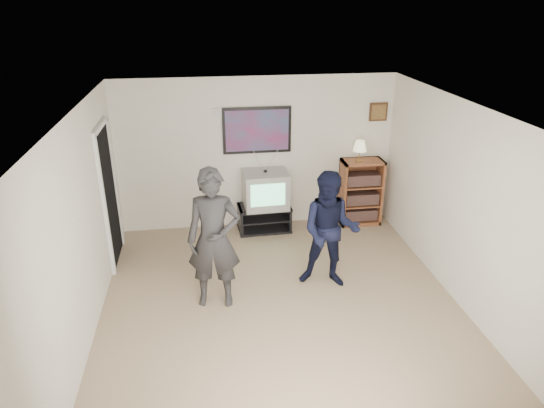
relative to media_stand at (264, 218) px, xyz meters
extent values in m
cube|color=#91725C|center=(-0.07, -2.23, -0.22)|extent=(4.50, 5.00, 0.01)
cube|color=white|center=(-0.07, -2.23, 2.28)|extent=(4.50, 5.00, 0.01)
cube|color=silver|center=(-0.07, 0.27, 1.03)|extent=(4.50, 0.01, 2.50)
cube|color=silver|center=(-2.32, -2.23, 1.03)|extent=(0.01, 5.00, 2.50)
cube|color=silver|center=(2.18, -2.23, 1.03)|extent=(0.01, 5.00, 2.50)
cube|color=black|center=(0.00, 0.00, 0.20)|extent=(0.88, 0.51, 0.04)
cube|color=black|center=(0.00, 0.00, -0.20)|extent=(0.88, 0.51, 0.04)
cube|color=black|center=(-0.40, 0.00, 0.00)|extent=(0.06, 0.46, 0.43)
cube|color=black|center=(0.40, 0.00, 0.00)|extent=(0.06, 0.46, 0.43)
imported|color=#262628|center=(-0.88, -1.97, 0.69)|extent=(0.71, 0.51, 1.81)
imported|color=black|center=(0.64, -1.76, 0.59)|extent=(0.93, 0.82, 1.61)
cube|color=white|center=(-0.83, -1.77, 0.93)|extent=(0.05, 0.13, 0.04)
cube|color=white|center=(0.59, -1.57, 0.80)|extent=(0.05, 0.13, 0.04)
cube|color=black|center=(-0.07, 0.25, 1.43)|extent=(1.10, 0.03, 0.75)
cube|color=white|center=(-0.62, 0.25, 1.73)|extent=(0.28, 0.02, 0.14)
cube|color=#3B2213|center=(1.93, 0.25, 1.66)|extent=(0.30, 0.03, 0.30)
cube|color=black|center=(-2.31, -0.63, 0.78)|extent=(0.03, 0.85, 2.00)
camera|label=1|loc=(-0.95, -7.26, 3.44)|focal=32.00mm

